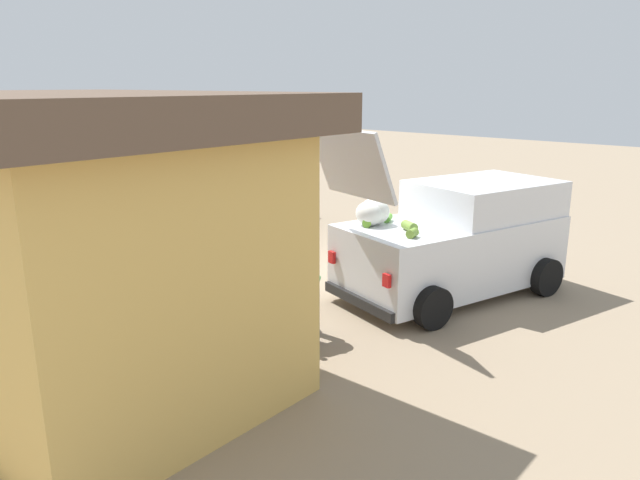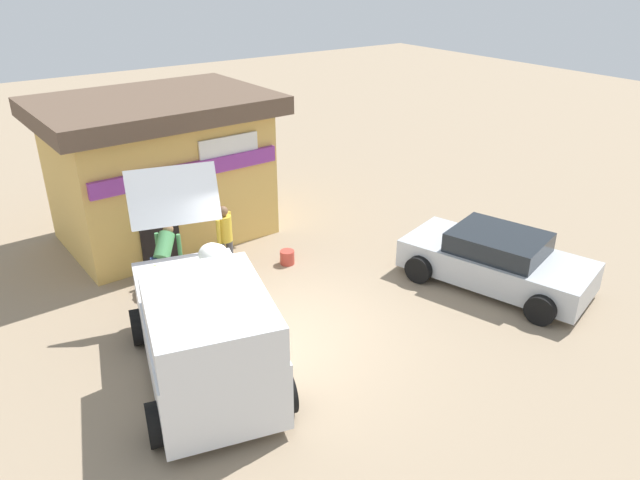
# 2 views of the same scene
# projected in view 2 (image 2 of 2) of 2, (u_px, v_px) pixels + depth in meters

# --- Properties ---
(ground_plane) EXTENTS (60.00, 60.00, 0.00)m
(ground_plane) POSITION_uv_depth(u_px,v_px,m) (289.00, 324.00, 11.64)
(ground_plane) COLOR gray
(storefront_bar) EXTENTS (5.48, 4.10, 3.52)m
(storefront_bar) POSITION_uv_depth(u_px,v_px,m) (160.00, 166.00, 14.61)
(storefront_bar) COLOR #E0B259
(storefront_bar) RESTS_ON ground_plane
(delivery_van) EXTENTS (2.98, 4.70, 2.99)m
(delivery_van) POSITION_uv_depth(u_px,v_px,m) (204.00, 329.00, 9.73)
(delivery_van) COLOR silver
(delivery_van) RESTS_ON ground_plane
(parked_sedan) EXTENTS (2.93, 4.26, 1.21)m
(parked_sedan) POSITION_uv_depth(u_px,v_px,m) (496.00, 260.00, 12.81)
(parked_sedan) COLOR #B2B7BC
(parked_sedan) RESTS_ON ground_plane
(vendor_standing) EXTENTS (0.49, 0.47, 1.64)m
(vendor_standing) POSITION_uv_depth(u_px,v_px,m) (225.00, 235.00, 13.07)
(vendor_standing) COLOR #4C4C51
(vendor_standing) RESTS_ON ground_plane
(customer_bending) EXTENTS (0.72, 0.73, 1.34)m
(customer_bending) POSITION_uv_depth(u_px,v_px,m) (165.00, 253.00, 12.55)
(customer_bending) COLOR navy
(customer_bending) RESTS_ON ground_plane
(unloaded_banana_pile) EXTENTS (0.83, 0.78, 0.43)m
(unloaded_banana_pile) POSITION_uv_depth(u_px,v_px,m) (178.00, 279.00, 12.87)
(unloaded_banana_pile) COLOR silver
(unloaded_banana_pile) RESTS_ON ground_plane
(paint_bucket) EXTENTS (0.33, 0.33, 0.33)m
(paint_bucket) POSITION_uv_depth(u_px,v_px,m) (287.00, 257.00, 13.84)
(paint_bucket) COLOR #BF3F33
(paint_bucket) RESTS_ON ground_plane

